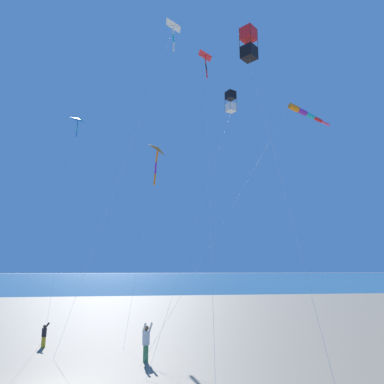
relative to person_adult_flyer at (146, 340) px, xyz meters
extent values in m
cube|color=#386B84|center=(161.42, 3.49, -0.98)|extent=(240.00, 600.00, 0.01)
cube|color=#3D7F51|center=(0.01, 0.00, -0.60)|extent=(0.33, 0.24, 0.77)
cylinder|color=silver|center=(0.01, 0.00, 0.10)|extent=(0.45, 0.45, 0.63)
sphere|color=brown|center=(0.01, 0.00, 0.54)|extent=(0.24, 0.24, 0.24)
cylinder|color=silver|center=(-0.09, -0.20, 0.58)|extent=(0.40, 0.21, 0.48)
cylinder|color=silver|center=(-0.19, 0.10, 0.58)|extent=(0.40, 0.21, 0.48)
cube|color=gold|center=(4.04, 5.63, -0.70)|extent=(0.16, 0.24, 0.56)
cylinder|color=#232328|center=(4.04, 5.63, -0.19)|extent=(0.31, 0.31, 0.46)
sphere|color=brown|center=(4.04, 5.63, 0.13)|extent=(0.18, 0.18, 0.18)
cylinder|color=#232328|center=(4.18, 5.55, 0.16)|extent=(0.14, 0.29, 0.35)
cylinder|color=#232328|center=(3.96, 5.49, 0.16)|extent=(0.14, 0.29, 0.35)
pyramid|color=white|center=(4.84, -1.61, 20.87)|extent=(1.72, 1.58, 0.53)
cylinder|color=black|center=(4.86, -1.58, 20.79)|extent=(0.70, 1.01, 0.53)
cylinder|color=white|center=(4.85, -1.55, 20.40)|extent=(0.15, 0.18, 0.66)
cylinder|color=#1EB7C6|center=(4.86, -1.56, 19.75)|extent=(0.17, 0.20, 0.66)
cylinder|color=white|center=(4.92, -1.59, 19.10)|extent=(0.18, 0.11, 0.66)
cylinder|color=white|center=(2.97, 1.42, 9.88)|extent=(3.78, 6.02, 21.72)
pyramid|color=orange|center=(10.82, -0.91, 13.27)|extent=(2.49, 2.16, 1.07)
cylinder|color=black|center=(10.86, -0.84, 13.17)|extent=(0.79, 1.34, 1.21)
cylinder|color=orange|center=(10.90, -0.79, 12.58)|extent=(0.30, 0.31, 0.99)
cylinder|color=purple|center=(11.00, -0.72, 11.62)|extent=(0.30, 0.25, 0.98)
cylinder|color=orange|center=(11.09, -0.66, 10.65)|extent=(0.29, 0.28, 0.98)
cylinder|color=white|center=(6.81, 0.16, 6.06)|extent=(8.11, 2.01, 14.08)
cube|color=black|center=(7.58, -6.46, 16.96)|extent=(0.87, 0.87, 0.66)
cube|color=white|center=(7.58, -6.46, 15.90)|extent=(0.87, 0.87, 0.66)
cylinder|color=black|center=(8.01, -6.62, 16.43)|extent=(0.02, 0.02, 1.72)
cylinder|color=black|center=(7.74, -6.02, 16.43)|extent=(0.02, 0.02, 1.72)
cylinder|color=black|center=(7.41, -6.89, 16.43)|extent=(0.02, 0.02, 1.72)
cylinder|color=black|center=(7.14, -6.29, 16.43)|extent=(0.02, 0.02, 1.72)
cylinder|color=white|center=(2.34, -3.21, 7.30)|extent=(10.48, 6.51, 16.56)
pyramid|color=blue|center=(15.08, 6.64, 17.33)|extent=(1.43, 1.44, 0.32)
cylinder|color=black|center=(15.09, 6.65, 17.26)|extent=(0.80, 0.76, 0.27)
cylinder|color=blue|center=(15.07, 6.65, 16.92)|extent=(0.16, 0.12, 0.56)
cylinder|color=#1EB7C6|center=(15.06, 6.65, 16.37)|extent=(0.16, 0.14, 0.56)
cylinder|color=blue|center=(15.07, 6.67, 15.82)|extent=(0.13, 0.11, 0.55)
cylinder|color=white|center=(10.69, 6.38, 8.12)|extent=(8.81, 0.56, 18.20)
cylinder|color=orange|center=(7.54, -11.76, 16.24)|extent=(0.73, 1.04, 0.66)
cylinder|color=purple|center=(7.78, -12.56, 16.05)|extent=(0.66, 1.01, 0.59)
cylinder|color=#1EB7C6|center=(8.02, -13.36, 15.86)|extent=(0.60, 0.97, 0.53)
cylinder|color=red|center=(8.27, -14.16, 15.67)|extent=(0.53, 0.94, 0.46)
cylinder|color=#EF4C93|center=(8.51, -14.96, 15.48)|extent=(0.46, 0.91, 0.40)
cylinder|color=white|center=(3.18, -5.53, 7.62)|extent=(8.49, 11.66, 17.20)
pyramid|color=red|center=(2.93, -3.58, 17.38)|extent=(1.41, 1.30, 0.41)
cylinder|color=black|center=(2.95, -3.56, 17.32)|extent=(0.57, 0.85, 0.41)
cylinder|color=red|center=(2.95, -3.57, 16.99)|extent=(0.13, 0.13, 0.54)
cylinder|color=black|center=(2.94, -3.60, 16.46)|extent=(0.15, 0.17, 0.54)
cylinder|color=red|center=(2.91, -3.64, 15.93)|extent=(0.13, 0.14, 0.54)
cylinder|color=white|center=(-1.69, -2.82, 8.15)|extent=(9.27, 1.50, 18.26)
cube|color=red|center=(-0.77, -5.37, 16.49)|extent=(1.05, 1.05, 0.74)
cube|color=black|center=(-0.77, -5.37, 15.30)|extent=(1.05, 1.05, 0.74)
cylinder|color=black|center=(-0.24, -5.42, 15.89)|extent=(0.02, 0.02, 1.93)
cylinder|color=black|center=(-0.72, -4.85, 15.89)|extent=(0.02, 0.02, 1.93)
cylinder|color=black|center=(-0.81, -5.90, 15.89)|extent=(0.02, 0.02, 1.93)
cylinder|color=black|center=(-1.29, -5.33, 15.89)|extent=(0.02, 0.02, 1.93)
cylinder|color=white|center=(-5.28, -4.98, 6.97)|extent=(9.03, 0.80, 15.91)
camera|label=1|loc=(-18.46, 0.45, 3.39)|focal=33.75mm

